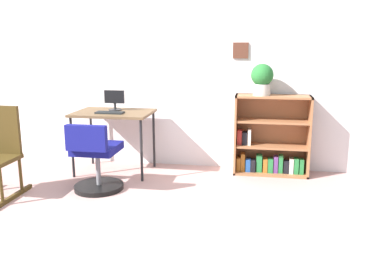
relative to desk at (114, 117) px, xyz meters
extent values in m
plane|color=tan|center=(0.82, -1.68, -0.68)|extent=(6.24, 6.24, 0.00)
cube|color=silver|center=(0.82, 0.47, 0.53)|extent=(5.20, 0.10, 2.41)
cube|color=#4F291D|center=(1.46, 0.40, 0.77)|extent=(0.18, 0.02, 0.19)
cube|color=brown|center=(0.00, 0.00, 0.05)|extent=(0.91, 0.62, 0.03)
cylinder|color=black|center=(-0.41, -0.27, -0.32)|extent=(0.03, 0.03, 0.71)
cylinder|color=black|center=(0.41, -0.27, -0.32)|extent=(0.03, 0.03, 0.71)
cylinder|color=black|center=(-0.41, 0.27, -0.32)|extent=(0.03, 0.03, 0.71)
cylinder|color=black|center=(0.41, 0.27, -0.32)|extent=(0.03, 0.03, 0.71)
cylinder|color=#262628|center=(-0.02, 0.11, 0.07)|extent=(0.16, 0.16, 0.01)
cylinder|color=#262628|center=(-0.02, 0.11, 0.11)|extent=(0.03, 0.03, 0.08)
cube|color=black|center=(-0.02, 0.10, 0.23)|extent=(0.25, 0.02, 0.16)
cube|color=black|center=(0.00, -0.12, 0.07)|extent=(0.32, 0.13, 0.02)
cylinder|color=black|center=(0.03, -0.59, -0.65)|extent=(0.52, 0.52, 0.05)
cylinder|color=slate|center=(0.03, -0.59, -0.45)|extent=(0.05, 0.05, 0.36)
cube|color=navy|center=(0.03, -0.59, -0.23)|extent=(0.44, 0.44, 0.08)
cube|color=navy|center=(0.03, -0.84, -0.06)|extent=(0.42, 0.07, 0.26)
cube|color=#423113|center=(-0.72, -1.00, -0.66)|extent=(0.04, 0.64, 0.04)
cylinder|color=#423113|center=(-0.72, -1.16, -0.47)|extent=(0.03, 0.03, 0.34)
cylinder|color=#423113|center=(-0.72, -0.84, -0.47)|extent=(0.03, 0.03, 0.34)
cube|color=#423113|center=(-0.90, -0.82, -0.01)|extent=(0.40, 0.04, 0.50)
cube|color=#935D3A|center=(1.44, 0.24, -0.21)|extent=(0.02, 0.30, 0.95)
cube|color=#935D3A|center=(2.28, 0.24, -0.21)|extent=(0.02, 0.30, 0.95)
cube|color=#935D3A|center=(1.86, 0.24, 0.25)|extent=(0.87, 0.30, 0.02)
cube|color=#935D3A|center=(1.86, 0.24, -0.67)|extent=(0.87, 0.30, 0.02)
cube|color=#935D3A|center=(1.86, 0.37, -0.21)|extent=(0.87, 0.02, 0.95)
cube|color=#935D3A|center=(1.86, 0.24, -0.34)|extent=(0.82, 0.28, 0.02)
cube|color=#935D3A|center=(1.86, 0.24, -0.04)|extent=(0.82, 0.28, 0.02)
cube|color=#99591E|center=(1.48, 0.23, -0.57)|extent=(0.05, 0.12, 0.17)
cube|color=#99591E|center=(1.53, 0.23, -0.55)|extent=(0.05, 0.12, 0.22)
cube|color=#1E478C|center=(1.59, 0.23, -0.58)|extent=(0.06, 0.13, 0.15)
cube|color=black|center=(1.65, 0.23, -0.58)|extent=(0.06, 0.13, 0.14)
cube|color=#237238|center=(1.72, 0.23, -0.55)|extent=(0.07, 0.10, 0.21)
cube|color=#99591E|center=(1.80, 0.23, -0.57)|extent=(0.05, 0.11, 0.16)
cube|color=#237238|center=(1.86, 0.23, -0.57)|extent=(0.06, 0.12, 0.17)
cube|color=#593372|center=(1.92, 0.23, -0.55)|extent=(0.05, 0.11, 0.20)
cube|color=#237238|center=(1.98, 0.23, -0.55)|extent=(0.05, 0.10, 0.22)
cube|color=black|center=(2.04, 0.23, -0.58)|extent=(0.06, 0.10, 0.15)
cube|color=beige|center=(2.10, 0.23, -0.57)|extent=(0.05, 0.12, 0.18)
cube|color=#237238|center=(2.16, 0.23, -0.56)|extent=(0.05, 0.11, 0.19)
cube|color=#237238|center=(2.22, 0.23, -0.57)|extent=(0.05, 0.12, 0.18)
cube|color=#B22D28|center=(1.48, 0.23, -0.24)|extent=(0.05, 0.11, 0.17)
cube|color=black|center=(1.54, 0.23, -0.25)|extent=(0.05, 0.13, 0.15)
cube|color=beige|center=(1.60, 0.23, -0.23)|extent=(0.04, 0.12, 0.19)
cylinder|color=#B7B2A8|center=(1.72, 0.22, 0.33)|extent=(0.19, 0.19, 0.13)
sphere|color=#23662B|center=(1.72, 0.22, 0.50)|extent=(0.26, 0.26, 0.26)
camera|label=1|loc=(1.67, -4.37, 0.84)|focal=36.76mm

